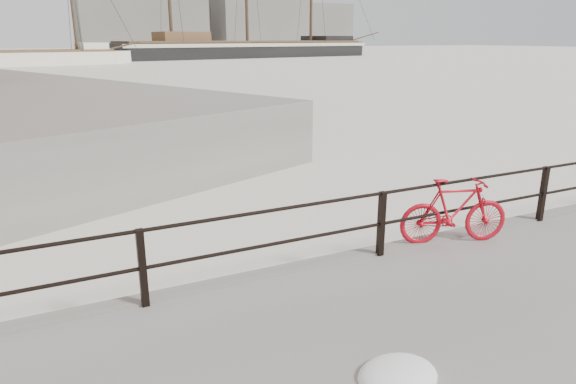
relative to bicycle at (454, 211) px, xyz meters
name	(u,v)px	position (x,y,z in m)	size (l,w,h in m)	color
ground	(529,236)	(2.17, 0.25, -0.88)	(400.00, 400.00, 0.00)	white
guardrail	(543,194)	(2.17, 0.10, -0.03)	(28.00, 0.10, 1.00)	black
bicycle	(454,211)	(0.00, 0.00, 0.00)	(1.77, 0.26, 1.07)	#B10B19
barque_black	(248,57)	(31.23, 87.15, -0.88)	(66.10, 21.63, 36.97)	black
schooner_mid	(23,65)	(-6.67, 73.16, -0.88)	(31.61, 13.37, 22.49)	white
industrial_west	(141,16)	(22.17, 140.25, 8.12)	(32.00, 18.00, 18.00)	gray
industrial_mid	(255,9)	(57.17, 145.25, 11.12)	(26.00, 20.00, 24.00)	gray
industrial_east	(314,27)	(80.17, 150.25, 6.12)	(20.00, 16.00, 14.00)	gray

